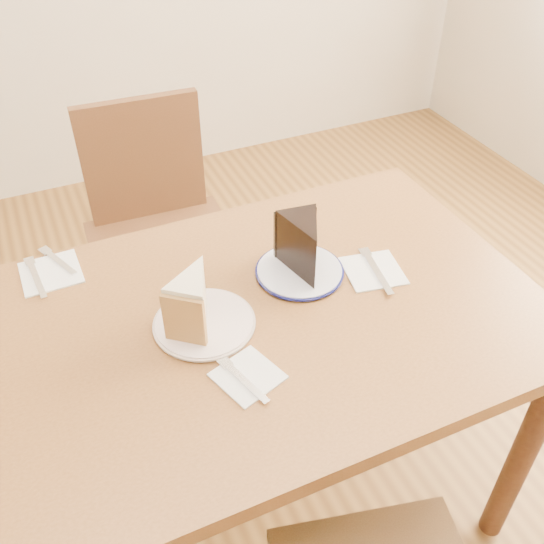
{
  "coord_description": "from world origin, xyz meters",
  "views": [
    {
      "loc": [
        -0.37,
        -0.86,
        1.65
      ],
      "look_at": [
        0.05,
        0.06,
        0.8
      ],
      "focal_mm": 40.0,
      "sensor_mm": 36.0,
      "label": 1
    }
  ],
  "objects_px": {
    "carrot_cake": "(195,299)",
    "table": "(265,344)",
    "chair_far": "(161,235)",
    "plate_cream": "(204,323)",
    "plate_navy": "(299,271)",
    "chocolate_cake": "(305,250)"
  },
  "relations": [
    {
      "from": "chair_far",
      "to": "carrot_cake",
      "type": "xyz_separation_m",
      "value": [
        -0.09,
        -0.67,
        0.32
      ]
    },
    {
      "from": "plate_cream",
      "to": "carrot_cake",
      "type": "height_order",
      "value": "carrot_cake"
    },
    {
      "from": "table",
      "to": "chocolate_cake",
      "type": "height_order",
      "value": "chocolate_cake"
    },
    {
      "from": "chocolate_cake",
      "to": "chair_far",
      "type": "bearing_deg",
      "value": -66.21
    },
    {
      "from": "table",
      "to": "carrot_cake",
      "type": "bearing_deg",
      "value": 169.88
    },
    {
      "from": "chair_far",
      "to": "plate_navy",
      "type": "bearing_deg",
      "value": 109.0
    },
    {
      "from": "plate_cream",
      "to": "plate_navy",
      "type": "bearing_deg",
      "value": 15.43
    },
    {
      "from": "table",
      "to": "carrot_cake",
      "type": "distance_m",
      "value": 0.22
    },
    {
      "from": "plate_cream",
      "to": "chocolate_cake",
      "type": "height_order",
      "value": "chocolate_cake"
    },
    {
      "from": "chair_far",
      "to": "plate_navy",
      "type": "xyz_separation_m",
      "value": [
        0.18,
        -0.61,
        0.25
      ]
    },
    {
      "from": "table",
      "to": "plate_navy",
      "type": "xyz_separation_m",
      "value": [
        0.13,
        0.08,
        0.1
      ]
    },
    {
      "from": "table",
      "to": "chocolate_cake",
      "type": "relative_size",
      "value": 8.92
    },
    {
      "from": "chair_far",
      "to": "chocolate_cake",
      "type": "relative_size",
      "value": 6.7
    },
    {
      "from": "carrot_cake",
      "to": "chocolate_cake",
      "type": "distance_m",
      "value": 0.28
    },
    {
      "from": "carrot_cake",
      "to": "table",
      "type": "bearing_deg",
      "value": 28.59
    },
    {
      "from": "carrot_cake",
      "to": "chocolate_cake",
      "type": "xyz_separation_m",
      "value": [
        0.27,
        0.05,
        0.0
      ]
    },
    {
      "from": "chair_far",
      "to": "plate_cream",
      "type": "height_order",
      "value": "chair_far"
    },
    {
      "from": "plate_navy",
      "to": "chocolate_cake",
      "type": "distance_m",
      "value": 0.07
    },
    {
      "from": "chair_far",
      "to": "carrot_cake",
      "type": "height_order",
      "value": "chair_far"
    },
    {
      "from": "plate_navy",
      "to": "carrot_cake",
      "type": "distance_m",
      "value": 0.28
    },
    {
      "from": "chair_far",
      "to": "table",
      "type": "bearing_deg",
      "value": 97.1
    },
    {
      "from": "chair_far",
      "to": "plate_cream",
      "type": "bearing_deg",
      "value": 86.34
    }
  ]
}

